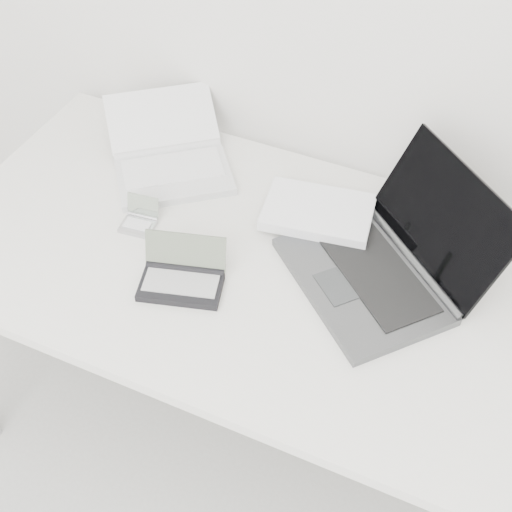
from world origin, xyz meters
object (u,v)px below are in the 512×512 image
at_px(desk, 275,280).
at_px(laptop_large, 366,247).
at_px(netbook_open_white, 170,159).
at_px(palmtop_charcoal, 182,277).

relative_size(desk, laptop_large, 2.65).
bearing_deg(netbook_open_white, palmtop_charcoal, -95.49).
distance_m(desk, laptop_large, 0.22).
bearing_deg(laptop_large, palmtop_charcoal, -104.29).
height_order(desk, netbook_open_white, netbook_open_white).
bearing_deg(palmtop_charcoal, desk, 22.59).
xyz_separation_m(desk, laptop_large, (0.18, 0.10, 0.09)).
relative_size(laptop_large, palmtop_charcoal, 2.89).
xyz_separation_m(desk, palmtop_charcoal, (-0.17, -0.13, 0.07)).
relative_size(desk, netbook_open_white, 3.49).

